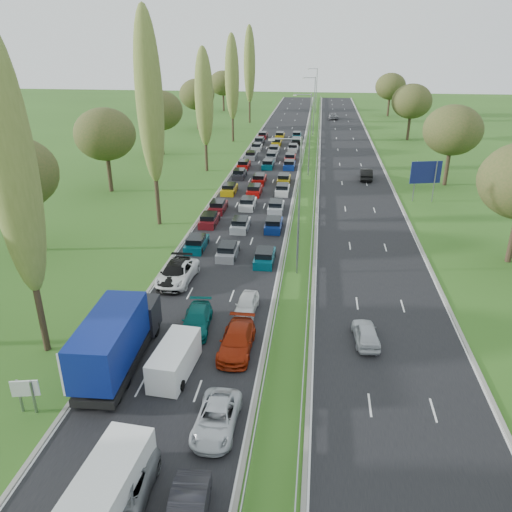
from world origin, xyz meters
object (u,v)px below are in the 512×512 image
(near_car_2, at_px, (177,273))
(direction_sign, at_px, (426,174))
(near_car_3, at_px, (175,273))
(info_sign, at_px, (26,392))
(blue_lorry, at_px, (117,339))
(white_van_rear, at_px, (176,357))
(white_van_front, at_px, (111,483))

(near_car_2, bearing_deg, direction_sign, 49.69)
(near_car_3, height_order, direction_sign, direction_sign)
(near_car_2, relative_size, info_sign, 2.68)
(near_car_2, relative_size, blue_lorry, 0.59)
(near_car_3, height_order, white_van_rear, white_van_rear)
(white_van_rear, xyz_separation_m, direction_sign, (21.67, 38.66, 2.55))
(near_car_3, bearing_deg, info_sign, -103.36)
(near_car_3, xyz_separation_m, blue_lorry, (-0.20, -12.20, 1.26))
(near_car_2, xyz_separation_m, direction_sign, (24.94, 26.40, 2.77))
(white_van_rear, bearing_deg, white_van_front, -86.69)
(info_sign, bearing_deg, blue_lorry, 53.49)
(near_car_3, relative_size, blue_lorry, 0.58)
(white_van_rear, height_order, direction_sign, direction_sign)
(near_car_3, xyz_separation_m, direction_sign, (25.15, 26.44, 2.75))
(white_van_front, distance_m, direction_sign, 53.18)
(info_sign, bearing_deg, white_van_rear, 33.08)
(near_car_3, bearing_deg, white_van_front, -82.64)
(near_car_3, relative_size, white_van_rear, 1.12)
(near_car_3, distance_m, white_van_rear, 12.71)
(near_car_3, xyz_separation_m, info_sign, (-3.65, -16.87, 0.55))
(white_van_front, xyz_separation_m, info_sign, (-6.94, 5.11, 0.22))
(near_car_2, distance_m, near_car_3, 0.21)
(near_car_2, bearing_deg, near_car_3, -165.68)
(near_car_3, relative_size, white_van_front, 0.99)
(white_van_rear, height_order, info_sign, info_sign)
(near_car_2, xyz_separation_m, blue_lorry, (-0.41, -12.25, 1.28))
(info_sign, distance_m, direction_sign, 52.06)
(info_sign, bearing_deg, white_van_front, -36.37)
(blue_lorry, relative_size, direction_sign, 1.83)
(white_van_front, distance_m, white_van_rear, 9.76)
(white_van_front, relative_size, white_van_rear, 1.14)
(white_van_front, height_order, info_sign, white_van_front)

